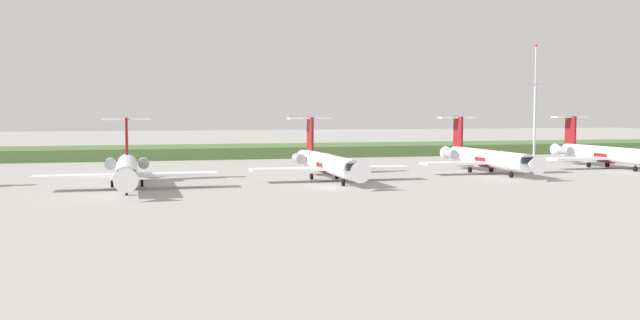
# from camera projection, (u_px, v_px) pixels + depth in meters

# --- Properties ---
(ground_plane) EXTENTS (500.00, 500.00, 0.00)m
(ground_plane) POSITION_uv_depth(u_px,v_px,m) (289.00, 169.00, 123.78)
(ground_plane) COLOR #9E9B96
(grass_berm) EXTENTS (320.00, 20.00, 2.36)m
(grass_berm) POSITION_uv_depth(u_px,v_px,m) (254.00, 151.00, 159.27)
(grass_berm) COLOR #4C6B38
(grass_berm) RESTS_ON ground
(regional_jet_second) EXTENTS (22.81, 31.00, 9.00)m
(regional_jet_second) POSITION_uv_depth(u_px,v_px,m) (127.00, 169.00, 93.55)
(regional_jet_second) COLOR white
(regional_jet_second) RESTS_ON ground
(regional_jet_third) EXTENTS (22.81, 31.00, 9.00)m
(regional_jet_third) POSITION_uv_depth(u_px,v_px,m) (327.00, 163.00, 104.13)
(regional_jet_third) COLOR white
(regional_jet_third) RESTS_ON ground
(regional_jet_fourth) EXTENTS (22.81, 31.00, 9.00)m
(regional_jet_fourth) POSITION_uv_depth(u_px,v_px,m) (486.00, 157.00, 116.15)
(regional_jet_fourth) COLOR white
(regional_jet_fourth) RESTS_ON ground
(regional_jet_fifth) EXTENTS (22.81, 31.00, 9.00)m
(regional_jet_fifth) POSITION_uv_depth(u_px,v_px,m) (605.00, 153.00, 126.86)
(regional_jet_fifth) COLOR white
(regional_jet_fifth) RESTS_ON ground
(antenna_mast) EXTENTS (4.40, 0.50, 23.80)m
(antenna_mast) POSITION_uv_depth(u_px,v_px,m) (535.00, 111.00, 152.15)
(antenna_mast) COLOR #B2B2B7
(antenna_mast) RESTS_ON ground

